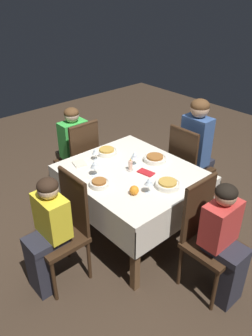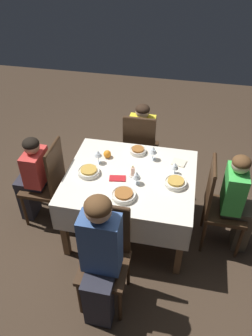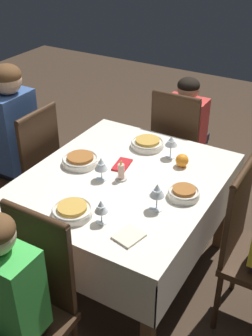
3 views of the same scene
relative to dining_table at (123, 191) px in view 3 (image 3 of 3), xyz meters
name	(u,v)px [view 3 (image 3 of 3)]	position (x,y,z in m)	size (l,w,h in m)	color
ground_plane	(124,269)	(0.00, 0.00, -0.64)	(8.00, 8.00, 0.00)	#3D2D21
dining_table	(123,191)	(0.00, 0.00, 0.00)	(1.23, 1.06, 0.73)	silver
chair_south	(31,168)	(-0.05, -0.77, -0.10)	(0.39, 0.40, 0.98)	#382314
chair_west	(179,146)	(-0.86, -0.02, -0.10)	(0.40, 0.39, 0.98)	#382314
chair_north	(252,246)	(-0.03, 0.77, -0.10)	(0.39, 0.40, 0.98)	#382314
chair_east	(29,303)	(0.86, 0.01, -0.10)	(0.40, 0.39, 0.98)	#382314
person_adult_denim	(11,140)	(-0.05, -0.93, 0.07)	(0.30, 0.34, 1.24)	#282833
person_child_red	(188,133)	(-1.02, -0.02, -0.07)	(0.33, 0.30, 1.03)	#282833
person_child_green	(1,319)	(1.02, 0.01, -0.04)	(0.33, 0.30, 1.09)	#4C4233
bowl_south	(81,160)	(0.00, -0.30, 0.12)	(0.22, 0.22, 0.06)	silver
wine_glass_south	(101,164)	(0.08, -0.10, 0.19)	(0.08, 0.08, 0.14)	white
bowl_west	(147,143)	(-0.39, -0.05, 0.12)	(0.22, 0.22, 0.06)	silver
wine_glass_west	(171,142)	(-0.35, 0.13, 0.20)	(0.08, 0.08, 0.15)	white
bowl_north	(184,193)	(0.01, 0.38, 0.12)	(0.17, 0.17, 0.06)	silver
wine_glass_north	(157,191)	(0.17, 0.30, 0.21)	(0.08, 0.08, 0.15)	white
bowl_east	(72,210)	(0.43, -0.04, 0.12)	(0.21, 0.21, 0.06)	silver
wine_glass_east	(101,207)	(0.41, 0.12, 0.19)	(0.07, 0.07, 0.13)	white
candle_centerpiece	(121,173)	(0.02, 0.00, 0.14)	(0.07, 0.07, 0.12)	beige
orange_fruit	(182,160)	(-0.29, 0.24, 0.14)	(0.08, 0.08, 0.08)	orange
napkin_red_folded	(122,165)	(-0.11, -0.07, 0.10)	(0.16, 0.11, 0.01)	red
napkin_spare_side	(129,236)	(0.44, 0.29, 0.10)	(0.15, 0.14, 0.01)	beige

